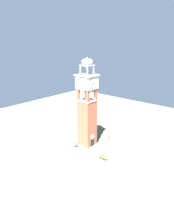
% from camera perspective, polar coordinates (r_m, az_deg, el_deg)
% --- Properties ---
extents(ground, '(80.00, 80.00, 0.00)m').
position_cam_1_polar(ground, '(43.37, 0.00, -9.88)').
color(ground, '#5B664C').
extents(clock_tower, '(3.68, 3.68, 19.00)m').
position_cam_1_polar(clock_tower, '(40.10, 0.00, 0.04)').
color(clock_tower, '#9E4C38').
rests_on(clock_tower, ground).
extents(park_bench, '(0.52, 1.62, 0.95)m').
position_cam_1_polar(park_bench, '(38.47, 4.79, -13.28)').
color(park_bench, brown).
rests_on(park_bench, ground).
extents(lamp_post, '(0.36, 0.36, 4.11)m').
position_cam_1_polar(lamp_post, '(44.27, 6.40, -5.28)').
color(lamp_post, black).
rests_on(lamp_post, ground).
extents(trash_bin, '(0.52, 0.52, 0.80)m').
position_cam_1_polar(trash_bin, '(46.47, 0.64, -7.22)').
color(trash_bin, '#2D2D33').
rests_on(trash_bin, ground).
extents(shrub_near_entry, '(0.75, 0.75, 0.80)m').
position_cam_1_polar(shrub_near_entry, '(43.43, -3.83, -9.29)').
color(shrub_near_entry, '#336638').
rests_on(shrub_near_entry, ground).
extents(shrub_left_of_tower, '(0.98, 0.98, 0.95)m').
position_cam_1_polar(shrub_left_of_tower, '(42.66, -3.38, -9.72)').
color(shrub_left_of_tower, '#336638').
rests_on(shrub_left_of_tower, ground).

